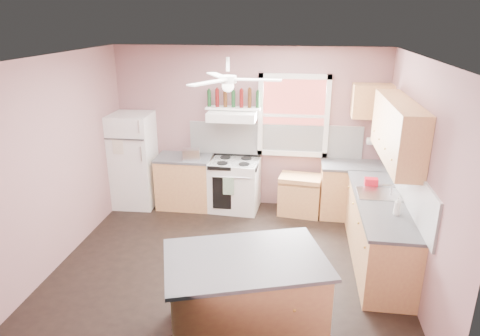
# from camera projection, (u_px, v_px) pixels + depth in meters

# --- Properties ---
(floor) EXTENTS (4.50, 4.50, 0.00)m
(floor) POSITION_uv_depth(u_px,v_px,m) (230.00, 262.00, 5.80)
(floor) COLOR black
(floor) RESTS_ON ground
(ceiling) EXTENTS (4.50, 4.50, 0.00)m
(ceiling) POSITION_uv_depth(u_px,v_px,m) (228.00, 57.00, 4.89)
(ceiling) COLOR white
(ceiling) RESTS_ON ground
(wall_back) EXTENTS (4.50, 0.05, 2.70)m
(wall_back) POSITION_uv_depth(u_px,v_px,m) (248.00, 128.00, 7.23)
(wall_back) COLOR #885F60
(wall_back) RESTS_ON ground
(wall_right) EXTENTS (0.05, 4.00, 2.70)m
(wall_right) POSITION_uv_depth(u_px,v_px,m) (419.00, 177.00, 5.04)
(wall_right) COLOR #885F60
(wall_right) RESTS_ON ground
(wall_left) EXTENTS (0.05, 4.00, 2.70)m
(wall_left) POSITION_uv_depth(u_px,v_px,m) (59.00, 160.00, 5.64)
(wall_left) COLOR #885F60
(wall_left) RESTS_ON ground
(backsplash_back) EXTENTS (2.90, 0.03, 0.55)m
(backsplash_back) POSITION_uv_depth(u_px,v_px,m) (274.00, 140.00, 7.19)
(backsplash_back) COLOR white
(backsplash_back) RESTS_ON wall_back
(backsplash_right) EXTENTS (0.03, 2.60, 0.55)m
(backsplash_right) POSITION_uv_depth(u_px,v_px,m) (407.00, 182.00, 5.39)
(backsplash_right) COLOR white
(backsplash_right) RESTS_ON wall_right
(window_view) EXTENTS (1.00, 0.02, 1.20)m
(window_view) POSITION_uv_depth(u_px,v_px,m) (293.00, 116.00, 7.01)
(window_view) COLOR maroon
(window_view) RESTS_ON wall_back
(window_frame) EXTENTS (1.16, 0.07, 1.36)m
(window_frame) POSITION_uv_depth(u_px,v_px,m) (293.00, 116.00, 6.98)
(window_frame) COLOR white
(window_frame) RESTS_ON wall_back
(refrigerator) EXTENTS (0.71, 0.69, 1.62)m
(refrigerator) POSITION_uv_depth(u_px,v_px,m) (134.00, 160.00, 7.32)
(refrigerator) COLOR white
(refrigerator) RESTS_ON floor
(base_cabinet_left) EXTENTS (0.90, 0.60, 0.86)m
(base_cabinet_left) POSITION_uv_depth(u_px,v_px,m) (185.00, 183.00, 7.38)
(base_cabinet_left) COLOR #BE7C4F
(base_cabinet_left) RESTS_ON floor
(counter_left) EXTENTS (0.92, 0.62, 0.04)m
(counter_left) POSITION_uv_depth(u_px,v_px,m) (184.00, 158.00, 7.22)
(counter_left) COLOR #47474A
(counter_left) RESTS_ON base_cabinet_left
(toaster) EXTENTS (0.31, 0.21, 0.18)m
(toaster) POSITION_uv_depth(u_px,v_px,m) (191.00, 154.00, 7.05)
(toaster) COLOR silver
(toaster) RESTS_ON counter_left
(stove) EXTENTS (0.84, 0.69, 0.86)m
(stove) POSITION_uv_depth(u_px,v_px,m) (235.00, 185.00, 7.26)
(stove) COLOR white
(stove) RESTS_ON floor
(range_hood) EXTENTS (0.78, 0.50, 0.14)m
(range_hood) POSITION_uv_depth(u_px,v_px,m) (232.00, 116.00, 6.91)
(range_hood) COLOR white
(range_hood) RESTS_ON wall_back
(bottle_shelf) EXTENTS (0.90, 0.26, 0.03)m
(bottle_shelf) POSITION_uv_depth(u_px,v_px,m) (233.00, 108.00, 6.99)
(bottle_shelf) COLOR white
(bottle_shelf) RESTS_ON range_hood
(cart) EXTENTS (0.72, 0.53, 0.67)m
(cart) POSITION_uv_depth(u_px,v_px,m) (300.00, 195.00, 7.10)
(cart) COLOR #BE7C4F
(cart) RESTS_ON floor
(base_cabinet_corner) EXTENTS (1.00, 0.60, 0.86)m
(base_cabinet_corner) POSITION_uv_depth(u_px,v_px,m) (351.00, 191.00, 7.01)
(base_cabinet_corner) COLOR #BE7C4F
(base_cabinet_corner) RESTS_ON floor
(base_cabinet_right) EXTENTS (0.60, 2.20, 0.86)m
(base_cabinet_right) POSITION_uv_depth(u_px,v_px,m) (378.00, 233.00, 5.68)
(base_cabinet_right) COLOR #BE7C4F
(base_cabinet_right) RESTS_ON floor
(counter_corner) EXTENTS (1.02, 0.62, 0.04)m
(counter_corner) POSITION_uv_depth(u_px,v_px,m) (354.00, 165.00, 6.86)
(counter_corner) COLOR #47474A
(counter_corner) RESTS_ON base_cabinet_corner
(counter_right) EXTENTS (0.62, 2.22, 0.04)m
(counter_right) POSITION_uv_depth(u_px,v_px,m) (381.00, 202.00, 5.53)
(counter_right) COLOR #47474A
(counter_right) RESTS_ON base_cabinet_right
(sink) EXTENTS (0.55, 0.45, 0.03)m
(sink) POSITION_uv_depth(u_px,v_px,m) (378.00, 194.00, 5.71)
(sink) COLOR silver
(sink) RESTS_ON counter_right
(faucet) EXTENTS (0.03, 0.03, 0.14)m
(faucet) POSITION_uv_depth(u_px,v_px,m) (391.00, 190.00, 5.66)
(faucet) COLOR silver
(faucet) RESTS_ON sink
(upper_cabinet_right) EXTENTS (0.33, 1.80, 0.76)m
(upper_cabinet_right) POSITION_uv_depth(u_px,v_px,m) (397.00, 131.00, 5.39)
(upper_cabinet_right) COLOR #BE7C4F
(upper_cabinet_right) RESTS_ON wall_right
(upper_cabinet_corner) EXTENTS (0.60, 0.33, 0.52)m
(upper_cabinet_corner) POSITION_uv_depth(u_px,v_px,m) (372.00, 101.00, 6.61)
(upper_cabinet_corner) COLOR #BE7C4F
(upper_cabinet_corner) RESTS_ON wall_back
(paper_towel) EXTENTS (0.26, 0.12, 0.12)m
(paper_towel) POSITION_uv_depth(u_px,v_px,m) (375.00, 141.00, 6.84)
(paper_towel) COLOR white
(paper_towel) RESTS_ON wall_back
(island) EXTENTS (1.71, 1.36, 0.86)m
(island) POSITION_uv_depth(u_px,v_px,m) (245.00, 298.00, 4.36)
(island) COLOR #BE7C4F
(island) RESTS_ON floor
(island_top) EXTENTS (1.82, 1.47, 0.04)m
(island_top) POSITION_uv_depth(u_px,v_px,m) (245.00, 260.00, 4.21)
(island_top) COLOR #47474A
(island_top) RESTS_ON island
(ceiling_fan_hub) EXTENTS (0.20, 0.20, 0.08)m
(ceiling_fan_hub) POSITION_uv_depth(u_px,v_px,m) (228.00, 79.00, 4.97)
(ceiling_fan_hub) COLOR white
(ceiling_fan_hub) RESTS_ON ceiling
(soap_bottle) EXTENTS (0.12, 0.12, 0.23)m
(soap_bottle) POSITION_uv_depth(u_px,v_px,m) (398.00, 206.00, 5.07)
(soap_bottle) COLOR silver
(soap_bottle) RESTS_ON counter_right
(red_caddy) EXTENTS (0.18, 0.13, 0.10)m
(red_caddy) POSITION_uv_depth(u_px,v_px,m) (371.00, 182.00, 5.99)
(red_caddy) COLOR red
(red_caddy) RESTS_ON counter_right
(wine_bottles) EXTENTS (0.86, 0.06, 0.31)m
(wine_bottles) POSITION_uv_depth(u_px,v_px,m) (233.00, 98.00, 6.94)
(wine_bottles) COLOR #143819
(wine_bottles) RESTS_ON bottle_shelf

